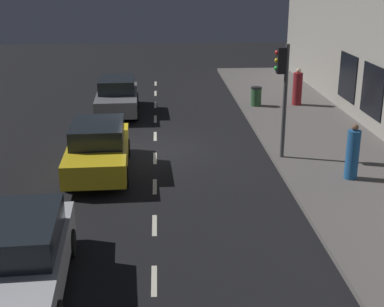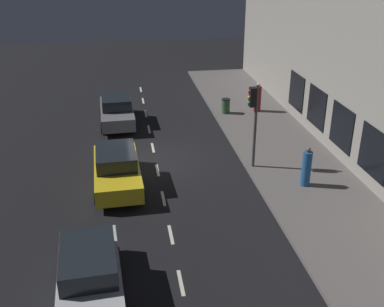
# 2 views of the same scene
# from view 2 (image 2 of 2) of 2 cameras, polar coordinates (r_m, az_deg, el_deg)

# --- Properties ---
(ground_plane) EXTENTS (60.00, 60.00, 0.00)m
(ground_plane) POSITION_cam_2_polar(r_m,az_deg,el_deg) (22.14, -4.49, -0.93)
(ground_plane) COLOR black
(sidewalk) EXTENTS (4.50, 32.00, 0.15)m
(sidewalk) POSITION_cam_2_polar(r_m,az_deg,el_deg) (23.36, 10.95, 0.29)
(sidewalk) COLOR #5B5654
(sidewalk) RESTS_ON ground
(building_facade) EXTENTS (0.65, 32.00, 8.40)m
(building_facade) POSITION_cam_2_polar(r_m,az_deg,el_deg) (23.06, 17.84, 10.07)
(building_facade) COLOR gray
(building_facade) RESTS_ON ground
(lane_centre_line) EXTENTS (0.12, 27.20, 0.01)m
(lane_centre_line) POSITION_cam_2_polar(r_m,az_deg,el_deg) (21.24, -4.25, -2.06)
(lane_centre_line) COLOR beige
(lane_centre_line) RESTS_ON ground
(traffic_light) EXTENTS (0.48, 0.32, 3.81)m
(traffic_light) POSITION_cam_2_polar(r_m,az_deg,el_deg) (20.39, 7.55, 5.15)
(traffic_light) COLOR #424244
(traffic_light) RESTS_ON sidewalk
(parked_car_0) EXTENTS (2.00, 4.52, 1.58)m
(parked_car_0) POSITION_cam_2_polar(r_m,az_deg,el_deg) (26.83, -9.22, 5.26)
(parked_car_0) COLOR slate
(parked_car_0) RESTS_ON ground
(parked_car_1) EXTENTS (2.07, 4.59, 1.58)m
(parked_car_1) POSITION_cam_2_polar(r_m,az_deg,el_deg) (19.82, -9.20, -1.81)
(parked_car_1) COLOR gold
(parked_car_1) RESTS_ON ground
(parked_car_2) EXTENTS (2.06, 4.60, 1.58)m
(parked_car_2) POSITION_cam_2_polar(r_m,az_deg,el_deg) (13.99, -12.43, -14.44)
(parked_car_2) COLOR #B7B7BC
(parked_car_2) RESTS_ON ground
(pedestrian_0) EXTENTS (0.41, 0.41, 1.72)m
(pedestrian_0) POSITION_cam_2_polar(r_m,az_deg,el_deg) (19.84, 13.85, -1.73)
(pedestrian_0) COLOR #1E5189
(pedestrian_0) RESTS_ON sidewalk
(pedestrian_1) EXTENTS (0.57, 0.57, 1.74)m
(pedestrian_1) POSITION_cam_2_polar(r_m,az_deg,el_deg) (28.37, 8.03, 6.71)
(pedestrian_1) COLOR maroon
(pedestrian_1) RESTS_ON sidewalk
(trash_bin) EXTENTS (0.51, 0.51, 0.88)m
(trash_bin) POSITION_cam_2_polar(r_m,az_deg,el_deg) (27.91, 4.16, 5.84)
(trash_bin) COLOR #2D5633
(trash_bin) RESTS_ON sidewalk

